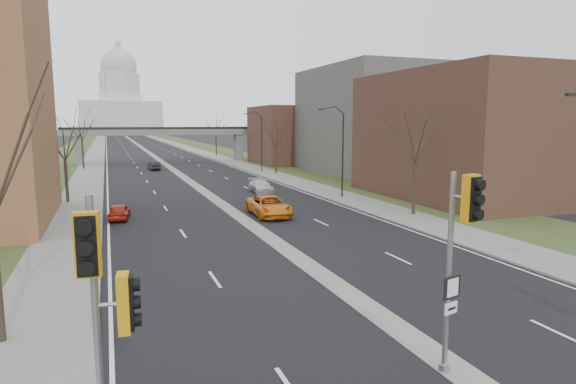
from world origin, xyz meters
TOP-DOWN VIEW (x-y plane):
  - road_surface at (0.00, 150.00)m, footprint 20.00×600.00m
  - median_strip at (0.00, 150.00)m, footprint 1.20×600.00m
  - sidewalk_right at (12.00, 150.00)m, footprint 4.00×600.00m
  - sidewalk_left at (-12.00, 150.00)m, footprint 4.00×600.00m
  - grass_verge_right at (18.00, 150.00)m, footprint 8.00×600.00m
  - grass_verge_left at (-18.00, 150.00)m, footprint 8.00×600.00m
  - commercial_block_near at (24.00, 28.00)m, footprint 16.00×20.00m
  - commercial_block_mid at (28.00, 52.00)m, footprint 18.00×22.00m
  - commercial_block_far at (22.00, 70.00)m, footprint 14.00×14.00m
  - pedestrian_bridge at (0.00, 80.00)m, footprint 34.00×3.00m
  - capitol at (0.00, 320.00)m, footprint 48.00×42.00m
  - streetlight_mid at (10.99, 32.00)m, footprint 2.61×0.20m
  - streetlight_far at (10.99, 58.00)m, footprint 2.61×0.20m
  - tree_left_b at (-13.00, 38.00)m, footprint 6.75×6.75m
  - tree_left_c at (-13.00, 72.00)m, footprint 7.65×7.65m
  - tree_right_a at (13.00, 22.00)m, footprint 7.20×7.20m
  - tree_right_b at (13.00, 55.00)m, footprint 6.30×6.30m
  - tree_right_c at (13.00, 95.00)m, footprint 7.65×7.65m
  - signal_pole_left at (-9.61, 0.74)m, footprint 1.12×1.01m
  - signal_pole_median at (-0.32, 1.05)m, footprint 0.76×0.99m
  - car_left_near at (-8.80, 28.53)m, footprint 1.90×3.74m
  - car_left_far at (-2.80, 66.77)m, footprint 1.69×4.07m
  - car_right_near at (2.29, 25.91)m, footprint 2.78×5.72m
  - car_right_mid at (5.42, 38.21)m, footprint 2.02×4.68m

SIDE VIEW (x-z plane):
  - median_strip at x=0.00m, z-range -0.01..0.01m
  - road_surface at x=0.00m, z-range 0.00..0.01m
  - grass_verge_right at x=18.00m, z-range 0.00..0.10m
  - grass_verge_left at x=-18.00m, z-range 0.00..0.10m
  - sidewalk_right at x=12.00m, z-range 0.00..0.12m
  - sidewalk_left at x=-12.00m, z-range 0.00..0.12m
  - car_left_near at x=-8.80m, z-range 0.00..1.22m
  - car_left_far at x=-2.80m, z-range 0.00..1.31m
  - car_right_mid at x=5.42m, z-range 0.00..1.34m
  - car_right_near at x=2.29m, z-range 0.00..1.57m
  - signal_pole_left at x=-9.61m, z-range 0.90..6.75m
  - signal_pole_median at x=-0.32m, z-range 1.17..7.11m
  - pedestrian_bridge at x=0.00m, z-range 1.62..8.07m
  - commercial_block_far at x=22.00m, z-range 0.00..10.00m
  - tree_right_b at x=13.00m, z-range 1.71..9.93m
  - commercial_block_near at x=24.00m, z-range 0.00..12.00m
  - tree_left_b at x=-13.00m, z-range 1.82..10.63m
  - tree_right_a at x=13.00m, z-range 1.94..11.34m
  - streetlight_mid at x=10.99m, z-range 2.60..11.30m
  - streetlight_far at x=10.99m, z-range 2.60..11.30m
  - tree_left_c at x=-13.00m, z-range 2.05..12.04m
  - tree_right_c at x=13.00m, z-range 2.05..12.04m
  - commercial_block_mid at x=28.00m, z-range 0.00..15.00m
  - capitol at x=0.00m, z-range -9.28..46.47m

